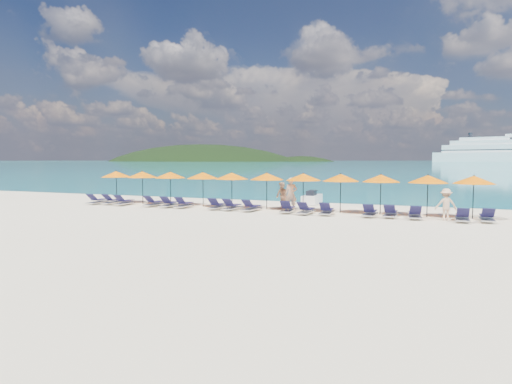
% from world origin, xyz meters
% --- Properties ---
extents(ground, '(1400.00, 1400.00, 0.00)m').
position_xyz_m(ground, '(0.00, 0.00, 0.00)').
color(ground, beige).
extents(sea, '(1600.00, 1300.00, 0.01)m').
position_xyz_m(sea, '(0.00, 660.00, 0.01)').
color(sea, '#1FA9B2').
rests_on(sea, ground).
extents(headland_main, '(374.00, 242.00, 126.50)m').
position_xyz_m(headland_main, '(-300.00, 540.00, -38.00)').
color(headland_main, black).
rests_on(headland_main, ground).
extents(headland_small, '(162.00, 126.00, 85.50)m').
position_xyz_m(headland_small, '(-150.00, 560.00, -35.00)').
color(headland_small, black).
rests_on(headland_small, ground).
extents(cruise_ship, '(150.40, 68.49, 41.83)m').
position_xyz_m(cruise_ship, '(94.88, 546.05, 10.89)').
color(cruise_ship, white).
rests_on(cruise_ship, ground).
extents(jetski, '(1.00, 2.57, 0.91)m').
position_xyz_m(jetski, '(1.78, 9.04, 0.37)').
color(jetski, white).
rests_on(jetski, ground).
extents(beachgoer_a, '(0.79, 0.59, 1.98)m').
position_xyz_m(beachgoer_a, '(1.59, 4.66, 0.99)').
color(beachgoer_a, tan).
rests_on(beachgoer_a, ground).
extents(beachgoer_b, '(0.93, 0.88, 1.68)m').
position_xyz_m(beachgoer_b, '(0.89, 5.05, 0.84)').
color(beachgoer_b, tan).
rests_on(beachgoer_b, ground).
extents(beachgoer_c, '(1.10, 0.65, 1.61)m').
position_xyz_m(beachgoer_c, '(9.98, 3.66, 0.80)').
color(beachgoer_c, tan).
rests_on(beachgoer_c, ground).
extents(umbrella_0, '(2.10, 2.10, 2.28)m').
position_xyz_m(umbrella_0, '(-11.31, 4.81, 2.02)').
color(umbrella_0, black).
rests_on(umbrella_0, ground).
extents(umbrella_1, '(2.10, 2.10, 2.28)m').
position_xyz_m(umbrella_1, '(-9.16, 4.90, 2.02)').
color(umbrella_1, black).
rests_on(umbrella_1, ground).
extents(umbrella_2, '(2.10, 2.10, 2.28)m').
position_xyz_m(umbrella_2, '(-6.90, 4.88, 2.02)').
color(umbrella_2, black).
rests_on(umbrella_2, ground).
extents(umbrella_3, '(2.10, 2.10, 2.28)m').
position_xyz_m(umbrella_3, '(-4.42, 4.85, 2.02)').
color(umbrella_3, black).
rests_on(umbrella_3, ground).
extents(umbrella_4, '(2.10, 2.10, 2.28)m').
position_xyz_m(umbrella_4, '(-2.33, 4.78, 2.02)').
color(umbrella_4, black).
rests_on(umbrella_4, ground).
extents(umbrella_5, '(2.10, 2.10, 2.28)m').
position_xyz_m(umbrella_5, '(-0.04, 4.91, 2.02)').
color(umbrella_5, black).
rests_on(umbrella_5, ground).
extents(umbrella_6, '(2.10, 2.10, 2.28)m').
position_xyz_m(umbrella_6, '(2.28, 4.86, 2.02)').
color(umbrella_6, black).
rests_on(umbrella_6, ground).
extents(umbrella_7, '(2.10, 2.10, 2.28)m').
position_xyz_m(umbrella_7, '(4.49, 4.79, 2.02)').
color(umbrella_7, black).
rests_on(umbrella_7, ground).
extents(umbrella_8, '(2.10, 2.10, 2.28)m').
position_xyz_m(umbrella_8, '(6.71, 4.78, 2.02)').
color(umbrella_8, black).
rests_on(umbrella_8, ground).
extents(umbrella_9, '(2.10, 2.10, 2.28)m').
position_xyz_m(umbrella_9, '(9.12, 4.74, 2.02)').
color(umbrella_9, black).
rests_on(umbrella_9, ground).
extents(umbrella_10, '(2.10, 2.10, 2.28)m').
position_xyz_m(umbrella_10, '(11.31, 4.81, 2.02)').
color(umbrella_10, black).
rests_on(umbrella_10, ground).
extents(lounger_0, '(0.76, 1.75, 0.66)m').
position_xyz_m(lounger_0, '(-11.87, 3.46, 0.24)').
color(lounger_0, silver).
rests_on(lounger_0, ground).
extents(lounger_1, '(0.64, 1.71, 0.66)m').
position_xyz_m(lounger_1, '(-10.80, 3.75, 0.24)').
color(lounger_1, silver).
rests_on(lounger_1, ground).
extents(lounger_2, '(0.72, 1.74, 0.66)m').
position_xyz_m(lounger_2, '(-9.69, 3.57, 0.24)').
color(lounger_2, silver).
rests_on(lounger_2, ground).
extents(lounger_3, '(0.66, 1.71, 0.66)m').
position_xyz_m(lounger_3, '(-7.39, 3.67, 0.24)').
color(lounger_3, silver).
rests_on(lounger_3, ground).
extents(lounger_4, '(0.73, 1.74, 0.66)m').
position_xyz_m(lounger_4, '(-6.19, 3.63, 0.24)').
color(lounger_4, silver).
rests_on(lounger_4, ground).
extents(lounger_5, '(0.71, 1.73, 0.66)m').
position_xyz_m(lounger_5, '(-5.13, 3.65, 0.24)').
color(lounger_5, silver).
rests_on(lounger_5, ground).
extents(lounger_6, '(0.77, 1.75, 0.66)m').
position_xyz_m(lounger_6, '(-2.86, 3.68, 0.24)').
color(lounger_6, silver).
rests_on(lounger_6, ground).
extents(lounger_7, '(0.70, 1.73, 0.66)m').
position_xyz_m(lounger_7, '(-1.79, 3.62, 0.24)').
color(lounger_7, silver).
rests_on(lounger_7, ground).
extents(lounger_8, '(0.78, 1.75, 0.66)m').
position_xyz_m(lounger_8, '(-0.51, 3.57, 0.24)').
color(lounger_8, silver).
rests_on(lounger_8, ground).
extents(lounger_9, '(0.75, 1.74, 0.66)m').
position_xyz_m(lounger_9, '(1.70, 3.62, 0.24)').
color(lounger_9, silver).
rests_on(lounger_9, ground).
extents(lounger_10, '(0.73, 1.74, 0.66)m').
position_xyz_m(lounger_10, '(2.85, 3.37, 0.24)').
color(lounger_10, silver).
rests_on(lounger_10, ground).
extents(lounger_11, '(0.70, 1.73, 0.66)m').
position_xyz_m(lounger_11, '(3.97, 3.51, 0.24)').
color(lounger_11, silver).
rests_on(lounger_11, ground).
extents(lounger_12, '(0.68, 1.72, 0.66)m').
position_xyz_m(lounger_12, '(6.29, 3.62, 0.24)').
color(lounger_12, silver).
rests_on(lounger_12, ground).
extents(lounger_13, '(0.68, 1.72, 0.66)m').
position_xyz_m(lounger_13, '(7.33, 3.74, 0.24)').
color(lounger_13, silver).
rests_on(lounger_13, ground).
extents(lounger_14, '(0.74, 1.74, 0.66)m').
position_xyz_m(lounger_14, '(8.53, 3.63, 0.24)').
color(lounger_14, silver).
rests_on(lounger_14, ground).
extents(lounger_15, '(0.68, 1.72, 0.66)m').
position_xyz_m(lounger_15, '(10.72, 3.38, 0.24)').
color(lounger_15, silver).
rests_on(lounger_15, ground).
extents(lounger_16, '(0.65, 1.71, 0.66)m').
position_xyz_m(lounger_16, '(11.83, 3.75, 0.24)').
color(lounger_16, silver).
rests_on(lounger_16, ground).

